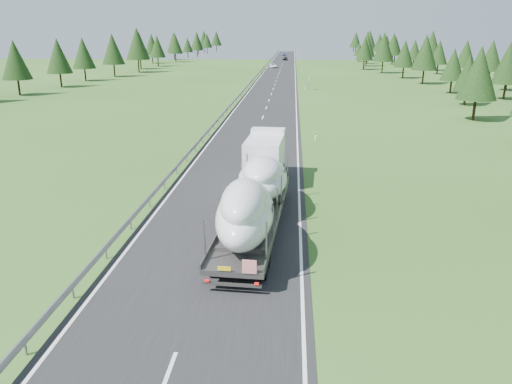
# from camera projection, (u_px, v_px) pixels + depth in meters

# --- Properties ---
(ground) EXTENTS (400.00, 400.00, 0.00)m
(ground) POSITION_uv_depth(u_px,v_px,m) (210.00, 262.00, 25.04)
(ground) COLOR #2D541C
(ground) RESTS_ON ground
(road_surface) EXTENTS (10.00, 400.00, 0.02)m
(road_surface) POSITION_uv_depth(u_px,v_px,m) (276.00, 81.00, 120.04)
(road_surface) COLOR black
(road_surface) RESTS_ON ground
(guardrail) EXTENTS (0.10, 400.00, 0.76)m
(guardrail) POSITION_uv_depth(u_px,v_px,m) (254.00, 78.00, 120.17)
(guardrail) COLOR slate
(guardrail) RESTS_ON ground
(marker_posts) EXTENTS (0.13, 350.08, 1.00)m
(marker_posts) POSITION_uv_depth(u_px,v_px,m) (301.00, 65.00, 171.68)
(marker_posts) COLOR silver
(marker_posts) RESTS_ON ground
(highway_sign) EXTENTS (0.08, 0.90, 2.60)m
(highway_sign) POSITION_uv_depth(u_px,v_px,m) (309.00, 81.00, 100.00)
(highway_sign) COLOR slate
(highway_sign) RESTS_ON ground
(tree_line_right) EXTENTS (28.29, 326.15, 12.37)m
(tree_line_right) POSITION_uv_depth(u_px,v_px,m) (429.00, 50.00, 129.32)
(tree_line_right) COLOR black
(tree_line_right) RESTS_ON ground
(tree_line_left) EXTENTS (14.44, 326.52, 12.60)m
(tree_line_left) POSITION_uv_depth(u_px,v_px,m) (143.00, 46.00, 160.11)
(tree_line_left) COLOR black
(tree_line_left) RESTS_ON ground
(boat_truck) EXTENTS (3.78, 20.43, 4.29)m
(boat_truck) POSITION_uv_depth(u_px,v_px,m) (257.00, 185.00, 29.99)
(boat_truck) COLOR white
(boat_truck) RESTS_ON ground
(distant_van) EXTENTS (2.61, 5.09, 1.37)m
(distant_van) POSITION_uv_depth(u_px,v_px,m) (273.00, 66.00, 163.66)
(distant_van) COLOR white
(distant_van) RESTS_ON ground
(distant_car_dark) EXTENTS (2.16, 4.64, 1.54)m
(distant_car_dark) POSITION_uv_depth(u_px,v_px,m) (285.00, 58.00, 208.89)
(distant_car_dark) COLOR black
(distant_car_dark) RESTS_ON ground
(distant_car_blue) EXTENTS (1.79, 4.13, 1.32)m
(distant_car_blue) POSITION_uv_depth(u_px,v_px,m) (284.00, 54.00, 250.90)
(distant_car_blue) COLOR #172443
(distant_car_blue) RESTS_ON ground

